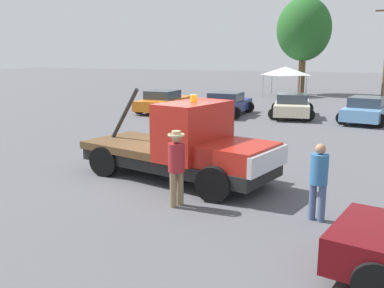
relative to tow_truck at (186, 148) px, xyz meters
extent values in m
plane|color=#545459|center=(-0.35, 0.08, -0.95)|extent=(160.00, 160.00, 0.00)
cube|color=black|center=(-0.35, 0.08, -0.42)|extent=(5.96, 3.15, 0.35)
cube|color=#B22319|center=(1.64, -0.37, 0.03)|extent=(1.95, 2.15, 0.55)
cube|color=silver|center=(2.47, -0.55, 0.00)|extent=(0.54, 1.94, 0.50)
cube|color=#B22319|center=(0.26, -0.06, 0.52)|extent=(1.69, 2.39, 1.53)
cube|color=brown|center=(-1.73, 0.39, -0.14)|extent=(3.24, 2.74, 0.22)
cylinder|color=black|center=(-2.29, 0.51, 0.75)|extent=(1.19, 0.38, 1.63)
cylinder|color=orange|center=(0.26, -0.06, 1.38)|extent=(0.18, 0.18, 0.20)
cylinder|color=black|center=(1.79, 0.66, -0.51)|extent=(0.88, 0.26, 0.88)
cylinder|color=black|center=(1.34, -1.36, -0.51)|extent=(0.88, 0.26, 0.88)
cylinder|color=black|center=(-1.92, 1.49, -0.51)|extent=(0.88, 0.26, 0.88)
cylinder|color=black|center=(-2.37, -0.53, -0.51)|extent=(0.88, 0.26, 0.88)
cylinder|color=black|center=(4.98, -4.51, -0.61)|extent=(0.68, 0.22, 0.68)
cylinder|color=#475B84|center=(3.88, -1.59, -0.54)|extent=(0.15, 0.15, 0.81)
cylinder|color=#475B84|center=(3.68, -1.54, -0.54)|extent=(0.15, 0.15, 0.81)
cylinder|color=teal|center=(3.78, -1.57, 0.19)|extent=(0.37, 0.37, 0.64)
sphere|color=#A87A56|center=(3.78, -1.57, 0.62)|extent=(0.22, 0.22, 0.22)
cylinder|color=#847051|center=(0.70, -1.87, -0.53)|extent=(0.16, 0.16, 0.84)
cylinder|color=#847051|center=(0.62, -2.06, -0.53)|extent=(0.16, 0.16, 0.84)
cylinder|color=maroon|center=(0.66, -1.97, 0.22)|extent=(0.38, 0.38, 0.66)
sphere|color=#A87A56|center=(0.66, -1.97, 0.67)|extent=(0.23, 0.23, 0.23)
torus|color=tan|center=(0.66, -1.97, 0.75)|extent=(0.40, 0.40, 0.06)
cylinder|color=tan|center=(0.66, -1.97, 0.79)|extent=(0.20, 0.20, 0.10)
cube|color=orange|center=(-7.34, 12.88, -0.41)|extent=(1.90, 4.74, 0.60)
cube|color=#333D47|center=(-7.34, 12.65, 0.14)|extent=(1.64, 2.00, 0.50)
cylinder|color=black|center=(-8.24, 14.47, -0.61)|extent=(0.68, 0.22, 0.68)
cylinder|color=black|center=(-6.49, 14.50, -0.61)|extent=(0.68, 0.22, 0.68)
cylinder|color=black|center=(-8.19, 11.27, -0.61)|extent=(0.68, 0.22, 0.68)
cylinder|color=black|center=(-6.45, 11.29, -0.61)|extent=(0.68, 0.22, 0.68)
cube|color=navy|center=(-3.35, 13.13, -0.41)|extent=(2.07, 4.36, 0.60)
cube|color=#333D47|center=(-3.35, 12.91, 0.14)|extent=(1.77, 1.86, 0.50)
cylinder|color=black|center=(-4.32, 14.56, -0.61)|extent=(0.68, 0.22, 0.68)
cylinder|color=black|center=(-2.47, 14.62, -0.61)|extent=(0.68, 0.22, 0.68)
cylinder|color=black|center=(-4.23, 11.64, -0.61)|extent=(0.68, 0.22, 0.68)
cylinder|color=black|center=(-2.38, 11.69, -0.61)|extent=(0.68, 0.22, 0.68)
cube|color=beige|center=(0.29, 13.84, -0.41)|extent=(2.59, 4.67, 0.60)
cube|color=#333D47|center=(0.33, 13.62, 0.14)|extent=(1.93, 2.11, 0.50)
cylinder|color=black|center=(-0.83, 15.16, -0.61)|extent=(0.68, 0.22, 0.68)
cylinder|color=black|center=(0.91, 15.47, -0.61)|extent=(0.68, 0.22, 0.68)
cylinder|color=black|center=(-0.32, 12.21, -0.61)|extent=(0.68, 0.22, 0.68)
cylinder|color=black|center=(1.42, 12.51, -0.61)|extent=(0.68, 0.22, 0.68)
cube|color=#669ED1|center=(4.27, 13.52, -0.41)|extent=(2.49, 4.76, 0.60)
cube|color=#333D47|center=(4.23, 13.29, 0.14)|extent=(1.88, 2.12, 0.50)
cylinder|color=black|center=(3.64, 15.17, -0.61)|extent=(0.68, 0.22, 0.68)
cylinder|color=black|center=(3.18, 12.12, -0.61)|extent=(0.68, 0.22, 0.68)
cylinder|color=black|center=(4.90, 11.86, -0.61)|extent=(0.68, 0.22, 0.68)
cylinder|color=#9E9EA3|center=(-4.13, 24.37, -0.05)|extent=(0.07, 0.07, 1.79)
cylinder|color=#9E9EA3|center=(-1.09, 24.37, -0.05)|extent=(0.07, 0.07, 1.79)
cylinder|color=#9E9EA3|center=(-4.13, 27.41, -0.05)|extent=(0.07, 0.07, 1.79)
cylinder|color=#9E9EA3|center=(-1.09, 27.41, -0.05)|extent=(0.07, 0.07, 1.79)
pyramid|color=white|center=(-2.61, 25.89, 1.19)|extent=(3.04, 3.04, 0.70)
cylinder|color=brown|center=(-1.72, 28.48, 0.51)|extent=(0.58, 0.58, 2.92)
ellipsoid|color=#235B23|center=(-1.72, 28.48, 4.69)|extent=(4.68, 4.68, 5.43)
camera|label=1|loc=(4.82, -10.53, 2.53)|focal=40.00mm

